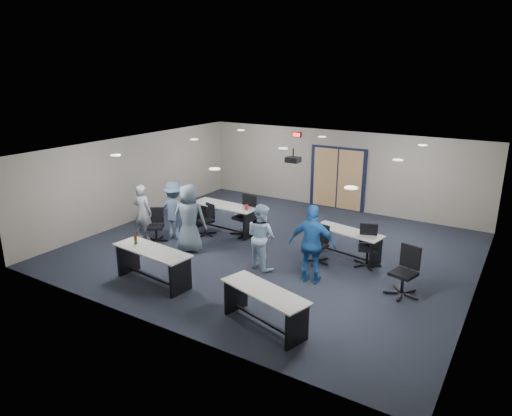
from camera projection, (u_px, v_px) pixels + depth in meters
The scene contains 25 objects.
floor at pixel (273, 249), 12.36m from camera, with size 10.00×10.00×0.00m, color black.
back_wall at pixel (338, 170), 15.61m from camera, with size 10.00×0.04×2.70m, color gray.
front_wall at pixel (151, 260), 8.31m from camera, with size 10.00×0.04×2.70m, color gray.
left_wall at pixel (137, 178), 14.48m from camera, with size 0.04×9.00×2.70m, color gray.
right_wall at pixel (483, 237), 9.44m from camera, with size 0.04×9.00×2.70m, color gray.
ceiling at pixel (274, 150), 11.56m from camera, with size 10.00×9.00×0.04m, color white.
double_door at pixel (337, 179), 15.67m from camera, with size 2.00×0.07×2.20m.
exit_sign at pixel (297, 135), 16.05m from camera, with size 0.32×0.07×0.18m.
ceiling_projector at pixel (293, 160), 11.90m from camera, with size 0.35×0.32×0.37m.
ceiling_can_lights at pixel (279, 150), 11.78m from camera, with size 6.24×5.74×0.02m, color silver, non-canonical shape.
table_front_left at pixel (152, 260), 10.27m from camera, with size 2.05×0.85×1.11m.
table_front_right at pixel (265, 302), 8.50m from camera, with size 1.96×1.10×0.75m.
table_back_left at pixel (225, 213), 13.49m from camera, with size 2.09×0.77×0.97m.
table_back_right at pixel (348, 239), 11.64m from camera, with size 1.90×0.94×0.74m.
chair_back_a at pixel (205, 220), 13.28m from camera, with size 0.58×0.58×0.92m, color black, non-canonical shape.
chair_back_b at pixel (244, 216), 13.21m from camera, with size 0.74×0.74×1.17m, color black, non-canonical shape.
chair_back_c at pixel (317, 244), 11.38m from camera, with size 0.60×0.60×0.96m, color black, non-canonical shape.
chair_back_d at pixel (368, 246), 11.15m from camera, with size 0.65×0.65×1.03m, color black, non-canonical shape.
chair_loose_left at pixel (156, 226), 12.75m from camera, with size 0.59×0.59×0.95m, color black, non-canonical shape.
chair_loose_right at pixel (404, 272), 9.69m from camera, with size 0.68×0.68×1.09m, color black, non-canonical shape.
person_gray at pixel (143, 212), 12.84m from camera, with size 0.59×0.39×1.61m, color gray.
person_plaid at pixel (189, 218), 11.97m from camera, with size 0.89×0.58×1.83m, color slate.
person_lightblue at pixel (261, 236), 10.98m from camera, with size 0.79×0.61×1.62m, color #B7D7F2.
person_navy at pixel (312, 244), 10.20m from camera, with size 1.07×0.45×1.83m, color #1C549F.
person_back at pixel (174, 210), 12.96m from camera, with size 1.06×0.61×1.64m, color #445B7B.
Camera 1 is at (5.68, -10.00, 4.69)m, focal length 32.00 mm.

